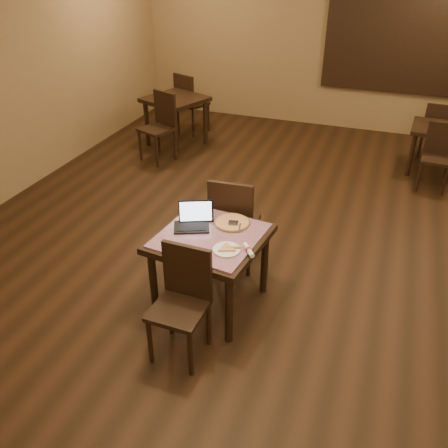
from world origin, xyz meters
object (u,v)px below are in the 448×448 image
at_px(laptop, 194,220).
at_px(other_table_b, 175,106).
at_px(chair_main_near, 183,296).
at_px(other_table_b_chair_near, 161,123).
at_px(other_table_a_chair_far, 436,128).
at_px(other_table_b_chair_far, 189,100).
at_px(tiled_table, 210,244).
at_px(chair_main_far, 233,219).
at_px(other_table_a, 438,135).
at_px(other_table_a_chair_near, 438,152).
at_px(pizza_pan, 232,224).

height_order(laptop, other_table_b, laptop).
relative_size(chair_main_near, laptop, 2.56).
xyz_separation_m(chair_main_near, other_table_b_chair_near, (-1.99, 3.59, 0.04)).
bearing_deg(other_table_b_chair_near, other_table_a_chair_far, 41.29).
xyz_separation_m(laptop, other_table_a_chair_far, (2.19, 4.33, -0.32)).
height_order(chair_main_near, other_table_b_chair_far, other_table_b_chair_far).
relative_size(tiled_table, other_table_b, 0.93).
bearing_deg(other_table_a_chair_far, chair_main_far, 65.98).
distance_m(chair_main_far, laptop, 0.60).
xyz_separation_m(chair_main_near, laptop, (-0.20, 0.72, 0.27)).
xyz_separation_m(chair_main_near, other_table_a, (1.99, 4.53, 0.03)).
relative_size(tiled_table, chair_main_far, 0.99).
height_order(other_table_a_chair_near, other_table_a_chair_far, same).
xyz_separation_m(chair_main_near, chair_main_far, (0.00, 1.22, 0.04)).
xyz_separation_m(pizza_pan, other_table_b_chair_far, (-2.18, 3.95, -0.18)).
bearing_deg(other_table_b_chair_near, chair_main_far, -28.61).
bearing_deg(laptop, other_table_a_chair_near, 32.69).
relative_size(chair_main_far, other_table_b_chair_far, 1.00).
bearing_deg(tiled_table, pizza_pan, 70.48).
distance_m(pizza_pan, other_table_a, 4.12).
xyz_separation_m(tiled_table, laptop, (-0.20, 0.10, 0.16)).
xyz_separation_m(tiled_table, other_table_a_chair_far, (1.99, 4.43, -0.16)).
distance_m(tiled_table, other_table_a, 4.39).
xyz_separation_m(chair_main_far, laptop, (-0.21, -0.51, 0.23)).
bearing_deg(other_table_b, chair_main_far, -34.50).
height_order(other_table_a, other_table_a_chair_near, other_table_a_chair_near).
relative_size(chair_main_near, other_table_b_chair_near, 0.93).
bearing_deg(pizza_pan, other_table_a_chair_near, 59.24).
height_order(chair_main_far, other_table_b, chair_main_far).
xyz_separation_m(other_table_b, other_table_b_chair_near, (0.03, -0.61, -0.08)).
relative_size(other_table_a_chair_near, other_table_b, 0.81).
xyz_separation_m(tiled_table, other_table_b_chair_far, (-2.06, 4.19, -0.07)).
height_order(laptop, other_table_b_chair_far, other_table_b_chair_far).
xyz_separation_m(laptop, pizza_pan, (0.32, 0.14, -0.05)).
height_order(pizza_pan, other_table_b_chair_near, other_table_b_chair_near).
bearing_deg(pizza_pan, chair_main_near, -97.85).
height_order(other_table_a_chair_far, other_table_b_chair_near, other_table_b_chair_near).
bearing_deg(pizza_pan, tiled_table, -116.57).
bearing_deg(other_table_a_chair_far, other_table_b, 15.31).
relative_size(tiled_table, pizza_pan, 3.03).
bearing_deg(other_table_a, other_table_a_chair_near, -86.13).
bearing_deg(other_table_a_chair_near, chair_main_far, -122.20).
relative_size(tiled_table, other_table_b_chair_far, 0.99).
distance_m(pizza_pan, other_table_b_chair_near, 3.46).
bearing_deg(other_table_b_chair_far, tiled_table, 137.30).
relative_size(other_table_a, other_table_b, 0.70).
xyz_separation_m(tiled_table, other_table_b, (-2.03, 3.58, 0.01)).
distance_m(laptop, pizza_pan, 0.35).
height_order(chair_main_near, other_table_b, chair_main_near).
bearing_deg(other_table_b_chair_far, other_table_a_chair_far, -155.48).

